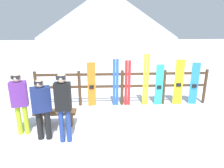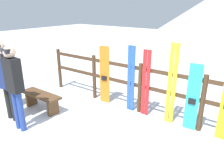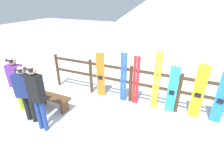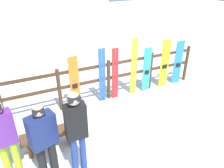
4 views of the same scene
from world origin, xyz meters
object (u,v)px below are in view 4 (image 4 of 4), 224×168
object	(u,v)px
person_navy	(43,138)
person_purple	(4,136)
person_black	(76,128)
snowboard_yellow	(165,64)
snowboard_cyan	(147,70)
ski_pair_red	(115,74)
bench	(49,137)
snowboard_orange	(75,83)
ski_pair_blue	(102,76)
snowboard_blue	(178,63)
ski_pair_yellow	(134,67)

from	to	relation	value
person_navy	person_purple	distance (m)	0.67
person_black	snowboard_yellow	world-z (taller)	person_black
snowboard_cyan	person_navy	bearing A→B (deg)	-149.71
person_navy	ski_pair_red	world-z (taller)	person_navy
bench	snowboard_orange	distance (m)	1.70
ski_pair_blue	ski_pair_red	distance (m)	0.41
ski_pair_red	snowboard_blue	distance (m)	2.30
person_black	snowboard_blue	size ratio (longest dim) A/B	1.20
ski_pair_yellow	snowboard_cyan	xyz separation A→B (m)	(0.47, -0.00, -0.18)
ski_pair_red	ski_pair_yellow	size ratio (longest dim) A/B	0.88
snowboard_orange	person_navy	bearing A→B (deg)	-119.41
snowboard_yellow	snowboard_blue	xyz separation A→B (m)	(0.55, -0.00, -0.06)
ski_pair_blue	ski_pair_red	size ratio (longest dim) A/B	1.03
snowboard_orange	snowboard_blue	bearing A→B (deg)	-0.00
person_purple	bench	bearing A→B (deg)	29.03
person_black	snowboard_yellow	size ratio (longest dim) A/B	1.12
ski_pair_red	ski_pair_yellow	xyz separation A→B (m)	(0.62, 0.00, 0.11)
ski_pair_yellow	snowboard_yellow	world-z (taller)	ski_pair_yellow
snowboard_orange	snowboard_cyan	bearing A→B (deg)	-0.00
snowboard_orange	ski_pair_red	xyz separation A→B (m)	(1.22, 0.00, 0.03)
person_purple	snowboard_cyan	xyz separation A→B (m)	(4.04, 1.74, -0.27)
person_black	snowboard_cyan	distance (m)	3.61
person_navy	bench	bearing A→B (deg)	77.83
person_navy	ski_pair_blue	bearing A→B (deg)	45.97
ski_pair_blue	snowboard_cyan	xyz separation A→B (m)	(1.49, -0.00, -0.10)
snowboard_orange	snowboard_cyan	world-z (taller)	snowboard_orange
bench	snowboard_blue	bearing A→B (deg)	16.32
person_purple	snowboard_orange	world-z (taller)	person_purple
person_navy	ski_pair_blue	size ratio (longest dim) A/B	0.98
snowboard_cyan	ski_pair_red	bearing A→B (deg)	179.82
person_navy	person_black	world-z (taller)	person_black
ski_pair_blue	ski_pair_yellow	size ratio (longest dim) A/B	0.91
snowboard_orange	snowboard_yellow	size ratio (longest dim) A/B	0.96
person_purple	snowboard_blue	bearing A→B (deg)	18.30
bench	person_black	size ratio (longest dim) A/B	0.66
ski_pair_blue	person_black	bearing A→B (deg)	-122.55
ski_pair_red	snowboard_blue	bearing A→B (deg)	-0.09
bench	ski_pair_red	distance (m)	2.61
person_navy	person_black	xyz separation A→B (m)	(0.56, -0.16, 0.15)
person_purple	snowboard_blue	world-z (taller)	person_purple
person_black	snowboard_yellow	xyz separation A→B (m)	(3.54, 2.16, -0.28)
person_purple	snowboard_cyan	bearing A→B (deg)	23.28
person_purple	ski_pair_red	bearing A→B (deg)	30.51
ski_pair_yellow	snowboard_cyan	world-z (taller)	ski_pair_yellow
snowboard_orange	snowboard_yellow	xyz separation A→B (m)	(2.97, 0.00, 0.03)
person_black	snowboard_cyan	world-z (taller)	person_black
snowboard_blue	ski_pair_red	bearing A→B (deg)	179.91
bench	snowboard_cyan	bearing A→B (deg)	21.87
snowboard_orange	ski_pair_yellow	xyz separation A→B (m)	(1.83, 0.00, 0.13)
snowboard_orange	ski_pair_blue	xyz separation A→B (m)	(0.81, 0.00, 0.05)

